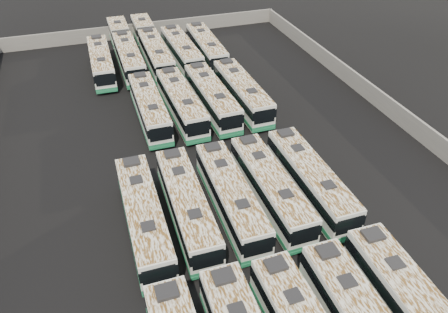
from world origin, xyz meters
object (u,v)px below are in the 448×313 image
at_px(bus_midfront_far_left, 144,216).
at_px(bus_midback_center, 181,103).
at_px(bus_back_right, 182,51).
at_px(bus_back_far_right, 206,48).
at_px(bus_midback_left, 149,107).
at_px(bus_back_center, 151,46).
at_px(bus_back_far_left, 101,62).
at_px(bus_midfront_left, 187,205).
at_px(bus_midback_far_right, 242,92).
at_px(bus_midback_right, 212,97).
at_px(bus_midfront_right, 270,188).
at_px(bus_back_left, 125,49).
at_px(bus_midfront_center, 231,196).
at_px(bus_midfront_far_right, 310,179).

bearing_deg(bus_midfront_far_left, bus_midback_center, 67.20).
bearing_deg(bus_back_right, bus_back_far_right, -0.41).
distance_m(bus_midback_left, bus_back_center, 18.11).
xyz_separation_m(bus_midback_left, bus_back_far_left, (-3.84, 14.28, 0.01)).
distance_m(bus_midfront_left, bus_back_right, 32.28).
relative_size(bus_back_right, bus_back_far_right, 1.01).
distance_m(bus_midfront_far_left, bus_midback_center, 18.56).
relative_size(bus_midback_left, bus_midback_far_right, 0.96).
relative_size(bus_midfront_far_left, bus_midback_right, 0.98).
distance_m(bus_midfront_far_left, bus_midfront_right, 10.96).
relative_size(bus_midfront_left, bus_back_far_left, 1.00).
distance_m(bus_midfront_right, bus_back_center, 35.06).
distance_m(bus_back_center, bus_back_right, 4.96).
bearing_deg(bus_midfront_left, bus_midback_center, 78.44).
height_order(bus_midback_center, bus_back_far_left, bus_midback_center).
relative_size(bus_back_far_left, bus_back_left, 0.63).
relative_size(bus_midfront_center, bus_midback_right, 0.96).
bearing_deg(bus_midfront_center, bus_back_center, 90.65).
relative_size(bus_midfront_right, bus_back_center, 0.62).
height_order(bus_midfront_far_left, bus_back_center, bus_back_center).
bearing_deg(bus_midfront_center, bus_midfront_right, 0.55).
bearing_deg(bus_midback_left, bus_midback_right, -0.38).
xyz_separation_m(bus_midfront_far_right, bus_back_far_right, (0.01, 31.68, 0.04)).
height_order(bus_back_left, bus_back_far_right, bus_back_far_right).
xyz_separation_m(bus_midback_far_right, bus_back_center, (-7.39, 17.78, -0.00)).
distance_m(bus_midfront_left, bus_back_far_left, 31.52).
xyz_separation_m(bus_midfront_center, bus_back_right, (3.68, 31.51, 0.08)).
bearing_deg(bus_back_left, bus_midback_center, -78.13).
relative_size(bus_midback_left, bus_back_right, 0.96).
height_order(bus_midback_left, bus_back_far_right, bus_back_far_right).
height_order(bus_midfront_center, bus_midback_right, bus_midback_right).
bearing_deg(bus_back_far_left, bus_midfront_far_right, -63.66).
relative_size(bus_midfront_center, bus_back_far_left, 0.99).
height_order(bus_midfront_right, bus_midback_left, bus_midfront_right).
bearing_deg(bus_midfront_far_left, bus_back_right, 71.28).
bearing_deg(bus_midfront_center, bus_midfront_far_left, -178.66).
relative_size(bus_midfront_left, bus_midback_far_right, 0.97).
bearing_deg(bus_back_center, bus_midfront_right, -83.80).
height_order(bus_midfront_left, bus_back_left, bus_back_left).
relative_size(bus_midfront_far_left, bus_midback_left, 1.02).
bearing_deg(bus_back_center, bus_back_left, 179.47).
bearing_deg(bus_back_right, bus_midback_far_right, -76.93).
xyz_separation_m(bus_midback_left, bus_midback_far_right, (11.06, -0.04, 0.07)).
distance_m(bus_midfront_far_left, bus_back_left, 35.19).
bearing_deg(bus_midfront_far_left, bus_midfront_left, 3.52).
xyz_separation_m(bus_midfront_left, bus_midfront_center, (3.77, -0.10, -0.01)).
relative_size(bus_midfront_far_right, bus_midback_far_right, 0.97).
distance_m(bus_back_right, bus_back_far_right, 3.69).
distance_m(bus_midback_center, bus_back_far_right, 16.37).
bearing_deg(bus_midfront_left, bus_midback_right, 67.39).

